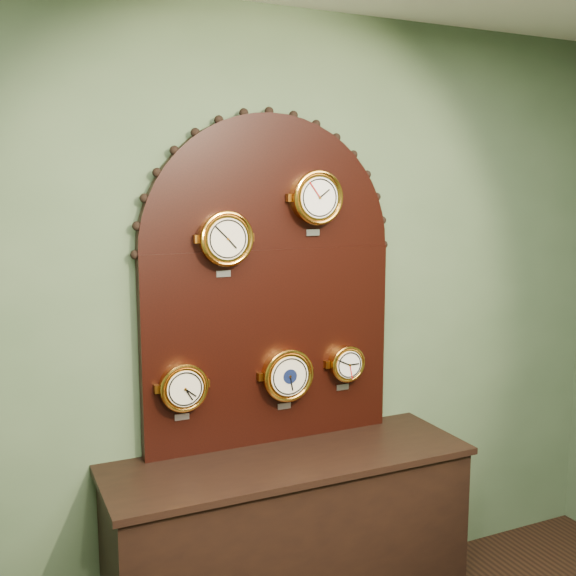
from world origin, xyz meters
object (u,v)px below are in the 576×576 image
arabic_clock (316,198)px  hygrometer (183,387)px  shop_counter (290,547)px  display_board (270,272)px  roman_clock (225,239)px  barometer (287,375)px  tide_clock (346,363)px

arabic_clock → hygrometer: (-0.63, 0.00, -0.80)m
shop_counter → display_board: (0.00, 0.22, 1.23)m
display_board → roman_clock: 0.29m
roman_clock → arabic_clock: arabic_clock is taller
shop_counter → display_board: 1.25m
arabic_clock → barometer: bearing=-180.0°
arabic_clock → barometer: 0.82m
shop_counter → arabic_clock: size_ratio=5.39×
roman_clock → barometer: 0.70m
roman_clock → tide_clock: bearing=0.2°
shop_counter → roman_clock: 1.42m
shop_counter → barometer: size_ratio=5.38×
arabic_clock → barometer: (-0.15, -0.00, -0.80)m
arabic_clock → hygrometer: arabic_clock is taller
roman_clock → tide_clock: (0.60, 0.00, -0.62)m
shop_counter → arabic_clock: arabic_clock is taller
hygrometer → tide_clock: 0.80m
barometer → hygrometer: bearing=179.9°
shop_counter → tide_clock: bearing=22.9°
roman_clock → hygrometer: (-0.20, 0.00, -0.63)m
arabic_clock → tide_clock: bearing=0.6°
shop_counter → roman_clock: size_ratio=5.53×
display_board → barometer: display_board is taller
display_board → barometer: bearing=-50.1°
display_board → barometer: size_ratio=5.15×
barometer → tide_clock: 0.31m
barometer → tide_clock: bearing=0.4°
display_board → tide_clock: 0.59m
shop_counter → roman_clock: (-0.23, 0.15, 1.39)m
shop_counter → barometer: barometer is taller
shop_counter → tide_clock: (0.37, 0.15, 0.77)m
roman_clock → hygrometer: bearing=179.8°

